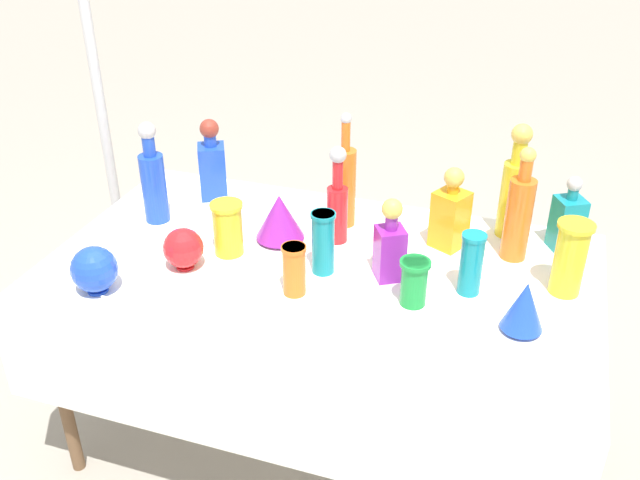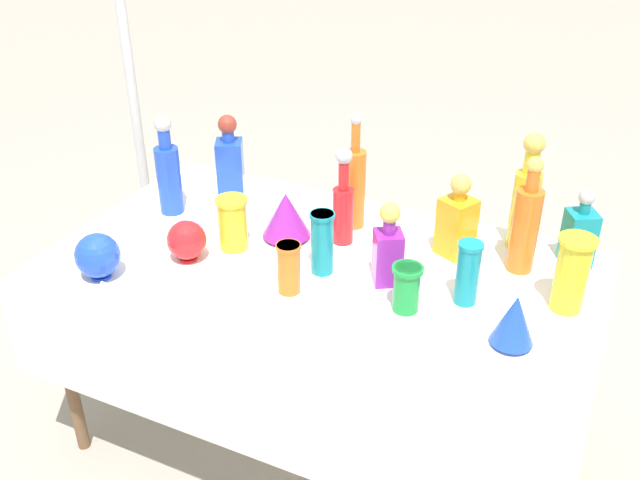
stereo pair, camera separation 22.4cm
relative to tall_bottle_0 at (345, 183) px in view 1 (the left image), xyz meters
The scene contains 26 objects.
ground_plane 0.97m from the tall_bottle_0, 88.04° to the right, with size 40.00×40.00×0.00m, color #A0998C.
display_table 0.41m from the tall_bottle_0, 88.26° to the right, with size 1.75×1.02×0.76m.
tall_bottle_0 is the anchor object (origin of this frame).
tall_bottle_1 0.59m from the tall_bottle_0, ahead, with size 0.08×0.08×0.39m.
tall_bottle_2 0.57m from the tall_bottle_0, 10.97° to the left, with size 0.09×0.09×0.40m.
tall_bottle_3 0.12m from the tall_bottle_0, 84.21° to the right, with size 0.07×0.07×0.35m.
tall_bottle_4 0.67m from the tall_bottle_0, 163.96° to the right, with size 0.09×0.09×0.37m.
square_decanter_0 0.38m from the tall_bottle_0, ahead, with size 0.13×0.13×0.29m.
square_decanter_1 0.37m from the tall_bottle_0, 51.11° to the right, with size 0.12×0.12×0.27m.
square_decanter_2 0.54m from the tall_bottle_0, behind, with size 0.13×0.13×0.31m.
square_decanter_3 0.75m from the tall_bottle_0, ahead, with size 0.12×0.12×0.26m.
slender_vase_0 0.47m from the tall_bottle_0, 91.99° to the right, with size 0.08×0.08×0.16m.
slender_vase_1 0.57m from the tall_bottle_0, 31.23° to the right, with size 0.07×0.07×0.20m.
slender_vase_2 0.79m from the tall_bottle_0, 14.69° to the right, with size 0.11×0.11×0.24m.
slender_vase_3 0.33m from the tall_bottle_0, 85.12° to the right, with size 0.08×0.08×0.21m.
slender_vase_4 0.53m from the tall_bottle_0, 50.40° to the right, with size 0.09×0.09×0.15m.
slender_vase_5 0.44m from the tall_bottle_0, 134.16° to the right, with size 0.11×0.11×0.18m.
fluted_vase_0 0.79m from the tall_bottle_0, 33.99° to the right, with size 0.12×0.12×0.16m.
fluted_vase_1 0.26m from the tall_bottle_0, 134.44° to the right, with size 0.17×0.17×0.17m.
round_bowl_0 0.60m from the tall_bottle_0, 132.07° to the right, with size 0.13×0.13×0.14m.
round_bowl_1 0.88m from the tall_bottle_0, 132.23° to the right, with size 0.14×0.14×0.15m.
price_tag_left 0.81m from the tall_bottle_0, 64.05° to the right, with size 0.06×0.01×0.04m, color white.
price_tag_center 0.89m from the tall_bottle_0, 124.22° to the right, with size 0.06×0.01×0.04m, color white.
price_tag_right 0.75m from the tall_bottle_0, 97.98° to the right, with size 0.05×0.01×0.05m, color white.
cardboard_box_behind_left 0.99m from the tall_bottle_0, 117.25° to the left, with size 0.49×0.38×0.40m.
canopy_pole 1.22m from the tall_bottle_0, 165.71° to the left, with size 0.18×0.18×2.78m.
Camera 1 is at (0.62, -1.84, 1.99)m, focal length 40.00 mm.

